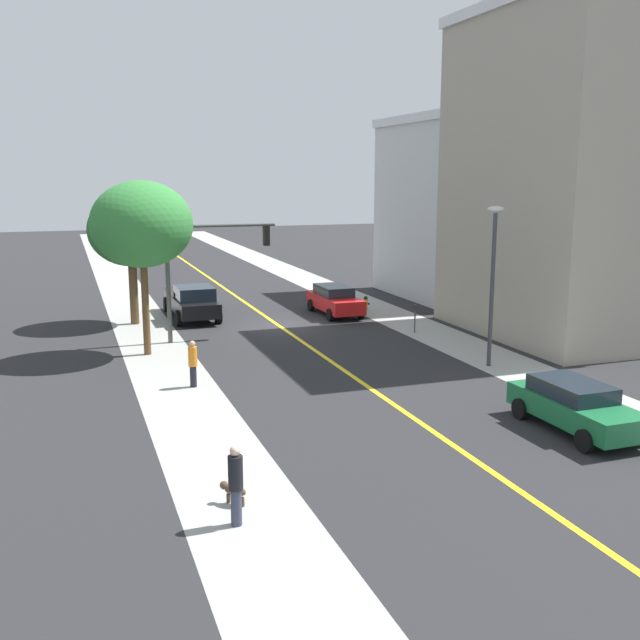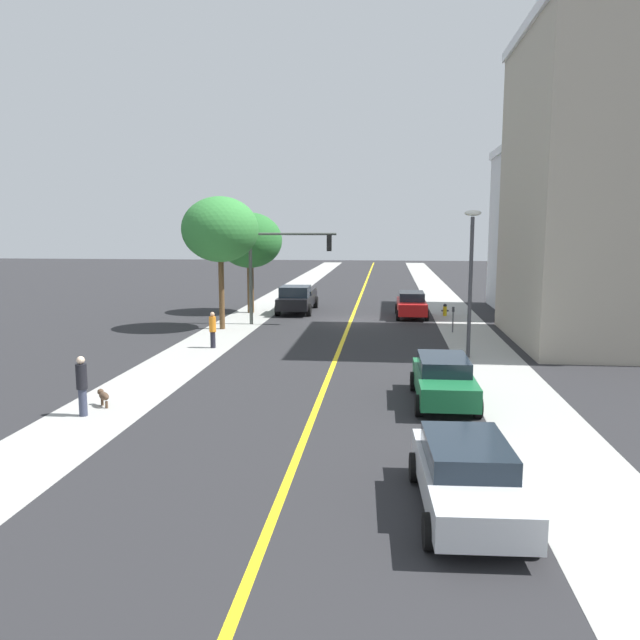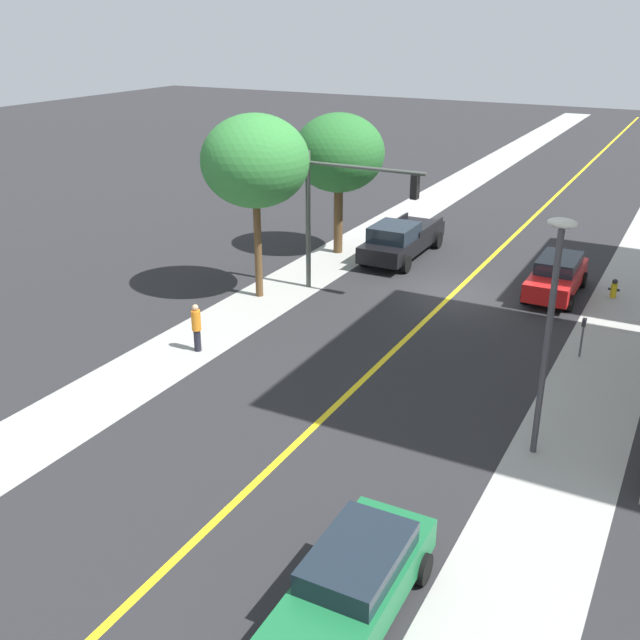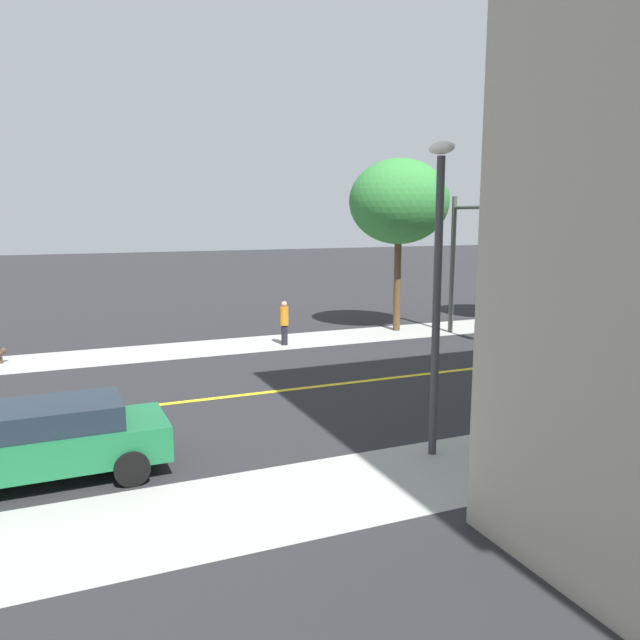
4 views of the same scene
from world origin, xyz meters
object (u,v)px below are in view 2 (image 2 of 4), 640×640
Objects in this scene: traffic_light_mast at (279,258)px; silver_sedan_left_curb at (467,475)px; red_sedan_left_curb at (411,304)px; green_sedan_left_curb at (444,379)px; pedestrian_orange_shirt at (213,329)px; parking_meter at (453,316)px; street_tree_right_corner at (220,230)px; street_tree_left_near at (250,241)px; street_lamp at (471,267)px; pedestrian_black_shirt at (82,384)px; fire_hydrant at (445,310)px; small_dog at (103,396)px; black_pickup_truck at (297,298)px.

silver_sedan_left_curb is at bearing -71.69° from traffic_light_mast.
green_sedan_left_curb is (-0.29, 19.32, -0.04)m from red_sedan_left_curb.
red_sedan_left_curb is at bearing -143.54° from pedestrian_orange_shirt.
parking_meter is at bearing -10.27° from traffic_light_mast.
street_tree_right_corner is 13.20m from parking_meter.
street_tree_left_near is 17.95m from street_lamp.
green_sedan_left_curb is 2.50× the size of pedestrian_black_shirt.
pedestrian_black_shirt is (12.49, 22.68, 0.58)m from fire_hydrant.
green_sedan_left_curb is at bearing 83.04° from parking_meter.
parking_meter reaches higher than small_dog.
black_pickup_truck reaches higher than red_sedan_left_curb.
street_lamp is at bearing 170.30° from silver_sedan_left_curb.
pedestrian_orange_shirt reaches higher than parking_meter.
silver_sedan_left_curb reaches higher than fire_hydrant.
black_pickup_truck is (9.32, -13.62, -2.96)m from street_lamp.
black_pickup_truck is at bearing -168.00° from silver_sedan_left_curb.
street_lamp reaches higher than fire_hydrant.
black_pickup_truck is (7.36, -1.56, 0.09)m from red_sedan_left_curb.
black_pickup_truck is (9.33, -7.14, -0.00)m from parking_meter.
traffic_light_mast reaches higher than pedestrian_orange_shirt.
street_tree_right_corner is 9.28× the size of fire_hydrant.
street_tree_right_corner is at bearing 27.47° from fire_hydrant.
small_dog is (-0.13, 21.88, -4.32)m from street_tree_left_near.
small_dog is at bearing -98.59° from traffic_light_mast.
black_pickup_truck is 23.64m from pedestrian_black_shirt.
street_lamp is at bearing 89.96° from parking_meter.
green_sedan_left_curb is 22.24m from black_pickup_truck.
street_tree_right_corner is 16.74m from pedestrian_black_shirt.
black_pickup_truck is at bearing -112.62° from pedestrian_orange_shirt.
black_pickup_truck reaches higher than green_sedan_left_curb.
traffic_light_mast is 8.07m from pedestrian_orange_shirt.
traffic_light_mast is at bearing -117.30° from pedestrian_orange_shirt.
green_sedan_left_curb is at bearing 77.02° from street_lamp.
silver_sedan_left_curb is (-0.07, 27.10, -0.06)m from red_sedan_left_curb.
street_tree_right_corner is 17.91m from green_sedan_left_curb.
street_tree_left_near is 6.78m from street_tree_right_corner.
pedestrian_orange_shirt is at bearing 45.90° from fire_hydrant.
traffic_light_mast is (9.59, -1.74, 2.87)m from parking_meter.
fire_hydrant is at bearing 25.43° from traffic_light_mast.
fire_hydrant is 0.12× the size of street_lamp.
red_sedan_left_curb is (-10.33, 1.00, -3.85)m from street_tree_left_near.
silver_sedan_left_curb is (2.06, 27.90, 0.36)m from fire_hydrant.
street_tree_left_near reaches higher than street_lamp.
traffic_light_mast reaches higher than silver_sedan_left_curb.
silver_sedan_left_curb reaches higher than parking_meter.
green_sedan_left_curb is at bearing 128.34° from street_tree_right_corner.
street_tree_left_near reaches higher than silver_sedan_left_curb.
silver_sedan_left_curb is 11.66m from pedestrian_black_shirt.
silver_sedan_left_curb is 29.61m from black_pickup_truck.
parking_meter is 21.60m from silver_sedan_left_curb.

